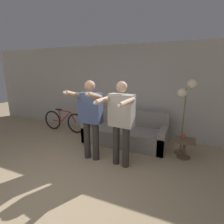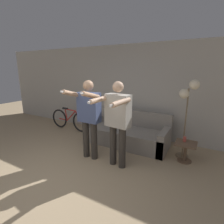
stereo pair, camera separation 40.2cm
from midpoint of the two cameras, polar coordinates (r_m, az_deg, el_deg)
The scene contains 10 objects.
ground_plane at distance 3.21m, azimuth -18.34°, elevation -23.81°, with size 16.00×16.00×0.00m, color tan.
wall_back at distance 5.19m, azimuth 6.73°, elevation 6.88°, with size 10.00×0.05×2.60m.
couch at distance 4.68m, azimuth 7.38°, elevation -7.04°, with size 2.14×0.89×0.83m.
person_left at distance 3.67m, azimuth -4.53°, elevation -0.75°, with size 0.55×0.66×1.71m.
person_right at distance 3.35m, azimuth 5.16°, elevation -2.24°, with size 0.61×0.73×1.71m.
cat at distance 4.96m, azimuth 4.18°, elevation 1.95°, with size 0.46×0.15×0.17m.
floor_lamp at distance 4.07m, azimuth 26.34°, elevation 4.38°, with size 0.39×0.27×1.72m.
side_table at distance 4.14m, azimuth 25.54°, elevation -10.66°, with size 0.43×0.43×0.42m.
cup at distance 4.14m, azimuth 25.28°, elevation -8.08°, with size 0.06×0.06×0.11m.
bicycle at distance 5.76m, azimuth -11.73°, elevation -2.53°, with size 1.52×0.07×0.71m.
Camera 2 is at (2.16, -1.55, 1.93)m, focal length 28.00 mm.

